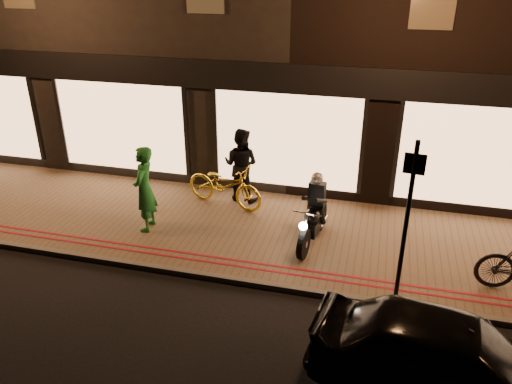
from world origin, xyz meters
TOP-DOWN VIEW (x-y plane):
  - ground at (0.00, 0.00)m, footprint 90.00×90.00m
  - sidewalk at (0.00, 2.00)m, footprint 50.00×4.00m
  - kerb_stone at (0.00, 0.05)m, footprint 50.00×0.14m
  - red_kerb_lines at (0.00, 0.55)m, footprint 50.00×0.26m
  - building_row at (-0.00, 8.99)m, footprint 48.00×10.11m
  - motorcycle at (1.04, 1.79)m, footprint 0.64×1.94m
  - sign_post at (2.82, 0.25)m, footprint 0.35×0.09m
  - bicycle_gold at (-1.34, 3.00)m, footprint 2.21×1.25m
  - person_green at (-2.67, 1.43)m, footprint 0.55×0.77m
  - person_dark at (-1.04, 3.44)m, footprint 1.00×0.83m
  - parked_car at (3.50, -1.79)m, footprint 4.09×2.09m

SIDE VIEW (x-z plane):
  - ground at x=0.00m, z-range 0.00..0.00m
  - sidewalk at x=0.00m, z-range 0.00..0.12m
  - kerb_stone at x=0.00m, z-range 0.00..0.12m
  - red_kerb_lines at x=0.00m, z-range 0.12..0.13m
  - parked_car at x=3.50m, z-range 0.00..1.33m
  - bicycle_gold at x=-1.34m, z-range 0.12..1.22m
  - motorcycle at x=1.04m, z-range -0.06..1.53m
  - person_dark at x=-1.04m, z-range 0.12..2.00m
  - person_green at x=-2.67m, z-range 0.12..2.08m
  - sign_post at x=2.82m, z-range 0.30..3.30m
  - building_row at x=0.00m, z-range 0.00..8.50m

